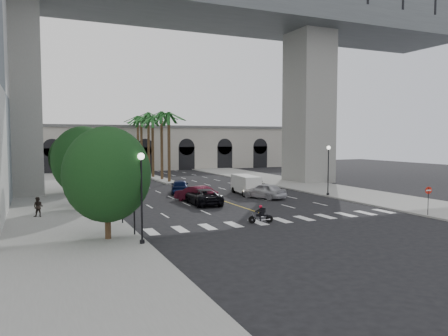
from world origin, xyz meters
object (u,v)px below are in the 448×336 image
at_px(lamp_post_left_far, 94,167).
at_px(car_b, 196,194).
at_px(lamp_post_left_near, 141,190).
at_px(car_d, 247,185).
at_px(car_e, 180,186).
at_px(car_c, 203,197).
at_px(lamp_post_right, 328,166).
at_px(cargo_van, 246,184).
at_px(pedestrian_a, 110,203).
at_px(pedestrian_b, 38,207).
at_px(traffic_signal_far, 122,190).
at_px(do_not_enter_sign, 428,195).
at_px(motorcycle_rider, 261,215).
at_px(car_a, 264,191).
at_px(traffic_signal_near, 134,197).

xyz_separation_m(lamp_post_left_far, car_b, (8.70, -5.97, -2.45)).
height_order(lamp_post_left_near, car_d, lamp_post_left_near).
bearing_deg(car_e, car_c, 104.47).
distance_m(lamp_post_right, cargo_van, 8.99).
distance_m(pedestrian_a, pedestrian_b, 5.32).
bearing_deg(lamp_post_left_near, lamp_post_left_far, 90.00).
height_order(car_b, cargo_van, cargo_van).
xyz_separation_m(traffic_signal_far, do_not_enter_sign, (22.54, -6.38, -0.78)).
relative_size(motorcycle_rider, car_e, 0.40).
bearing_deg(car_b, lamp_post_left_far, -55.83).
distance_m(lamp_post_left_near, cargo_van, 23.99).
relative_size(pedestrian_a, do_not_enter_sign, 0.72).
bearing_deg(pedestrian_b, motorcycle_rider, -4.18).
distance_m(car_a, do_not_enter_sign, 15.75).
distance_m(lamp_post_left_far, traffic_signal_far, 14.52).
distance_m(car_d, car_e, 7.68).
relative_size(traffic_signal_far, car_e, 0.78).
bearing_deg(traffic_signal_near, traffic_signal_far, 90.00).
relative_size(cargo_van, pedestrian_a, 2.90).
distance_m(car_a, pedestrian_a, 16.39).
bearing_deg(car_a, cargo_van, -109.98).
bearing_deg(cargo_van, car_c, -138.40).
height_order(lamp_post_left_near, car_c, lamp_post_left_near).
bearing_deg(car_e, lamp_post_left_near, 84.38).
bearing_deg(car_e, lamp_post_right, 165.22).
bearing_deg(traffic_signal_near, car_e, 64.43).
distance_m(lamp_post_right, car_c, 14.24).
distance_m(car_b, car_c, 1.92).
xyz_separation_m(lamp_post_left_far, traffic_signal_far, (0.10, -14.50, -0.71)).
xyz_separation_m(traffic_signal_far, car_a, (15.77, 7.82, -1.71)).
relative_size(car_d, pedestrian_a, 3.27).
distance_m(cargo_van, do_not_enter_sign, 19.25).
xyz_separation_m(traffic_signal_near, traffic_signal_far, (0.00, 4.00, 0.00)).
height_order(lamp_post_right, cargo_van, lamp_post_right).
height_order(pedestrian_b, do_not_enter_sign, do_not_enter_sign).
height_order(traffic_signal_near, motorcycle_rider, traffic_signal_near).
relative_size(motorcycle_rider, car_c, 0.35).
relative_size(lamp_post_right, traffic_signal_near, 1.47).
bearing_deg(car_c, pedestrian_b, 10.04).
height_order(car_b, car_e, car_e).
bearing_deg(car_c, car_e, -89.63).
xyz_separation_m(traffic_signal_far, cargo_van, (15.56, 11.55, -1.36)).
distance_m(car_c, car_e, 8.48).
relative_size(lamp_post_left_near, do_not_enter_sign, 2.24).
xyz_separation_m(lamp_post_left_near, car_e, (9.23, 21.58, -2.43)).
bearing_deg(do_not_enter_sign, lamp_post_right, 100.56).
height_order(traffic_signal_far, car_c, traffic_signal_far).
distance_m(lamp_post_left_far, car_a, 17.39).
relative_size(traffic_signal_near, cargo_van, 0.73).
bearing_deg(traffic_signal_near, car_c, 50.73).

